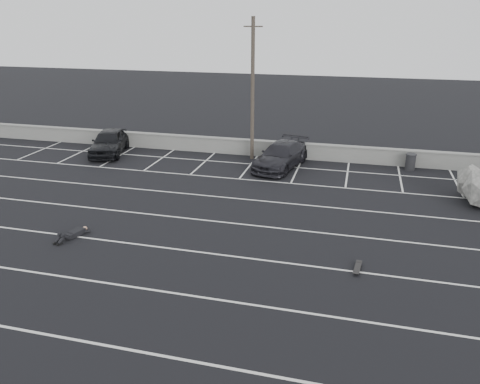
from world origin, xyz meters
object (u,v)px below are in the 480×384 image
(car_right, at_px, (281,156))
(person, at_px, (77,230))
(utility_pole, at_px, (253,90))
(trash_bin, at_px, (410,162))
(car_left, at_px, (109,142))
(skateboard, at_px, (357,268))

(car_right, height_order, person, car_right)
(utility_pole, relative_size, trash_bin, 8.82)
(car_left, relative_size, person, 2.08)
(person, distance_m, skateboard, 11.72)
(utility_pole, distance_m, trash_bin, 10.62)
(trash_bin, bearing_deg, person, -137.85)
(car_left, distance_m, utility_pole, 10.37)
(trash_bin, distance_m, skateboard, 13.45)
(trash_bin, xyz_separation_m, skateboard, (-2.80, -13.15, -0.42))
(utility_pole, height_order, trash_bin, utility_pole)
(car_right, bearing_deg, trash_bin, 23.85)
(car_left, height_order, trash_bin, car_left)
(car_left, relative_size, car_right, 0.93)
(car_left, distance_m, trash_bin, 19.54)
(person, xyz_separation_m, skateboard, (11.72, -0.01, -0.14))
(utility_pole, bearing_deg, person, -109.65)
(car_left, bearing_deg, trash_bin, -10.94)
(car_right, distance_m, utility_pole, 4.50)
(utility_pole, height_order, skateboard, utility_pole)
(car_left, height_order, person, car_left)
(car_left, xyz_separation_m, utility_pole, (9.63, 1.26, 3.63))
(person, bearing_deg, car_left, 127.82)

